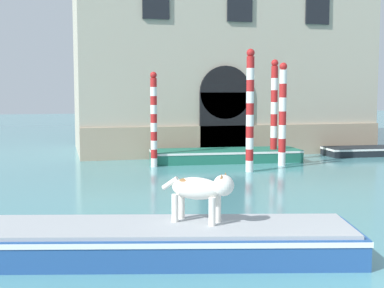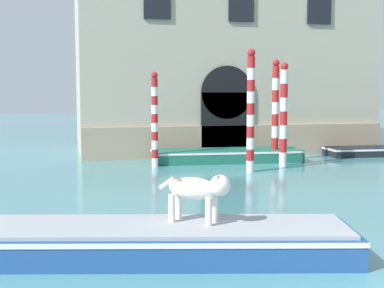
# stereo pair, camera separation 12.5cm
# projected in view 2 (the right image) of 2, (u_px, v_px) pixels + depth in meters

# --- Properties ---
(boat_foreground) EXTENTS (7.14, 3.14, 0.55)m
(boat_foreground) POSITION_uv_depth(u_px,v_px,m) (141.00, 240.00, 8.72)
(boat_foreground) COLOR #234C8C
(boat_foreground) RESTS_ON ground_plane
(dog_on_deck) EXTENTS (1.08, 0.86, 0.85)m
(dog_on_deck) POSITION_uv_depth(u_px,v_px,m) (198.00, 190.00, 8.78)
(dog_on_deck) COLOR silver
(dog_on_deck) RESTS_ON boat_foreground
(boat_moored_near_palazzo) EXTENTS (5.80, 2.05, 0.47)m
(boat_moored_near_palazzo) POSITION_uv_depth(u_px,v_px,m) (227.00, 155.00, 20.49)
(boat_moored_near_palazzo) COLOR #1E6651
(boat_moored_near_palazzo) RESTS_ON ground_plane
(mooring_pole_0) EXTENTS (0.27, 0.27, 3.89)m
(mooring_pole_0) POSITION_uv_depth(u_px,v_px,m) (275.00, 110.00, 20.39)
(mooring_pole_0) COLOR white
(mooring_pole_0) RESTS_ON ground_plane
(mooring_pole_1) EXTENTS (0.24, 0.24, 3.38)m
(mooring_pole_1) POSITION_uv_depth(u_px,v_px,m) (155.00, 119.00, 18.94)
(mooring_pole_1) COLOR white
(mooring_pole_1) RESTS_ON ground_plane
(mooring_pole_3) EXTENTS (0.27, 0.27, 4.09)m
(mooring_pole_3) POSITION_uv_depth(u_px,v_px,m) (251.00, 110.00, 17.71)
(mooring_pole_3) COLOR white
(mooring_pole_3) RESTS_ON ground_plane
(mooring_pole_4) EXTENTS (0.28, 0.28, 3.71)m
(mooring_pole_4) POSITION_uv_depth(u_px,v_px,m) (284.00, 114.00, 19.19)
(mooring_pole_4) COLOR white
(mooring_pole_4) RESTS_ON ground_plane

